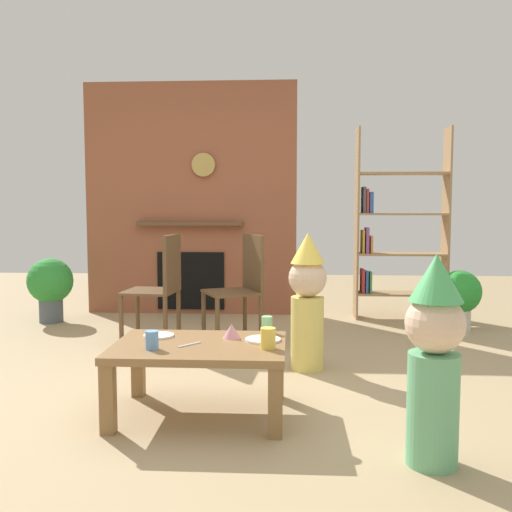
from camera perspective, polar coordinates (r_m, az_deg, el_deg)
ground_plane at (r=3.54m, az=-2.87°, el=-13.52°), size 12.00×12.00×0.00m
brick_fireplace_feature at (r=6.03m, az=-6.48°, el=5.60°), size 2.20×0.28×2.40m
bookshelf at (r=5.84m, az=13.67°, el=2.47°), size 0.90×0.28×1.90m
coffee_table at (r=3.11m, az=-5.67°, el=-9.86°), size 0.92×0.66×0.39m
paper_cup_near_left at (r=2.96m, az=1.21°, el=-8.26°), size 0.08×0.08×0.11m
paper_cup_near_right at (r=3.32m, az=1.11°, el=-6.91°), size 0.06×0.06×0.10m
paper_cup_center at (r=3.00m, az=-10.40°, el=-8.30°), size 0.07×0.07×0.10m
paper_plate_front at (r=3.28m, az=-9.74°, el=-7.87°), size 0.17×0.17×0.01m
paper_plate_rear at (r=3.14m, az=0.70°, el=-8.38°), size 0.20×0.20×0.01m
birthday_cake_slice at (r=3.19m, az=-2.47°, el=-7.53°), size 0.10×0.10×0.08m
table_fork at (r=3.06m, az=-6.70°, el=-8.83°), size 0.11×0.12×0.01m
child_with_cone_hat at (r=2.59m, az=17.46°, el=-9.42°), size 0.26×0.26×0.93m
child_in_pink at (r=3.92m, az=5.18°, el=-4.19°), size 0.26×0.26×0.95m
dining_chair_left at (r=4.64m, az=-9.49°, el=-2.68°), size 0.44×0.44×0.90m
dining_chair_middle at (r=4.57m, az=-1.38°, el=-2.72°), size 0.53×0.53×0.90m
potted_plant_tall at (r=5.46m, az=19.75°, el=-3.73°), size 0.39×0.39×0.55m
potted_plant_short at (r=5.86m, az=-19.95°, el=-2.69°), size 0.44×0.44×0.62m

